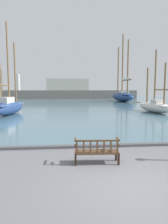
% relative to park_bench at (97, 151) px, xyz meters
% --- Properties ---
extents(ground_plane, '(160.00, 160.00, 0.00)m').
position_rel_park_bench_xyz_m(ground_plane, '(0.61, -1.76, -0.47)').
color(ground_plane, slate).
extents(harbor_water, '(100.00, 80.00, 0.08)m').
position_rel_park_bench_xyz_m(harbor_water, '(0.61, 42.24, -0.43)').
color(harbor_water, slate).
rests_on(harbor_water, ground).
extents(quay_edge_kerb, '(40.00, 0.30, 0.12)m').
position_rel_park_bench_xyz_m(quay_edge_kerb, '(0.61, 2.09, -0.41)').
color(quay_edge_kerb, '#4C4C50').
rests_on(quay_edge_kerb, ground).
extents(park_bench, '(1.62, 0.60, 0.92)m').
position_rel_park_bench_xyz_m(park_bench, '(0.00, 0.00, 0.00)').
color(park_bench, black).
rests_on(park_bench, ground).
extents(sailboat_centre_channel, '(2.53, 7.25, 9.64)m').
position_rel_park_bench_xyz_m(sailboat_centre_channel, '(-7.14, 14.92, 0.49)').
color(sailboat_centre_channel, navy).
rests_on(sailboat_centre_channel, harbor_water).
extents(sailboat_outer_starboard, '(3.83, 14.15, 15.61)m').
position_rel_park_bench_xyz_m(sailboat_outer_starboard, '(12.40, 39.49, 1.12)').
color(sailboat_outer_starboard, navy).
rests_on(sailboat_outer_starboard, harbor_water).
extents(sailboat_outer_port, '(2.59, 7.87, 7.25)m').
position_rel_park_bench_xyz_m(sailboat_outer_port, '(9.45, 15.69, 0.35)').
color(sailboat_outer_port, silver).
rests_on(sailboat_outer_port, harbor_water).
extents(sailboat_nearest_starboard, '(7.22, 2.13, 7.17)m').
position_rel_park_bench_xyz_m(sailboat_nearest_starboard, '(-14.85, 38.92, 0.23)').
color(sailboat_nearest_starboard, black).
rests_on(sailboat_nearest_starboard, harbor_water).
extents(far_breakwater, '(41.20, 2.40, 7.56)m').
position_rel_park_bench_xyz_m(far_breakwater, '(0.15, 55.17, 1.73)').
color(far_breakwater, '#66605B').
rests_on(far_breakwater, ground).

